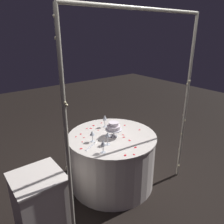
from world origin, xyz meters
name	(u,v)px	position (x,y,z in m)	size (l,w,h in m)	color
ground_plane	(112,181)	(0.00, 0.00, 0.00)	(12.00, 12.00, 0.00)	black
decorative_arch	(140,92)	(0.00, 0.48, 1.43)	(1.79, 0.06, 2.25)	#B7B29E
main_table	(112,159)	(0.00, 0.00, 0.37)	(1.18, 1.18, 0.74)	silver
side_table	(41,205)	(1.10, 0.22, 0.36)	(0.49, 0.49, 0.73)	silver
tiered_cake	(114,127)	(0.00, 0.03, 0.87)	(0.22, 0.22, 0.20)	silver
wine_glass_0	(103,143)	(0.34, 0.28, 0.86)	(0.06, 0.06, 0.16)	silver
wine_glass_1	(108,135)	(0.19, 0.16, 0.87)	(0.07, 0.07, 0.17)	silver
wine_glass_2	(105,118)	(-0.09, -0.28, 0.87)	(0.06, 0.06, 0.18)	silver
wine_glass_3	(92,133)	(0.30, -0.02, 0.85)	(0.07, 0.07, 0.15)	silver
cake_knife	(93,144)	(0.34, 0.06, 0.74)	(0.27, 0.15, 0.01)	silver
rose_petal_0	(130,140)	(-0.09, 0.25, 0.74)	(0.04, 0.03, 0.00)	red
rose_petal_1	(123,135)	(-0.13, 0.08, 0.74)	(0.03, 0.02, 0.00)	red
rose_petal_2	(134,155)	(0.10, 0.53, 0.74)	(0.03, 0.02, 0.00)	red
rose_petal_3	(110,131)	(-0.06, -0.12, 0.74)	(0.03, 0.02, 0.00)	red
rose_petal_4	(124,137)	(-0.09, 0.14, 0.74)	(0.04, 0.02, 0.00)	red
rose_petal_5	(76,137)	(0.40, -0.26, 0.74)	(0.03, 0.02, 0.00)	red
rose_petal_6	(81,134)	(0.31, -0.29, 0.74)	(0.04, 0.02, 0.00)	red
rose_petal_7	(84,138)	(0.33, -0.17, 0.74)	(0.02, 0.02, 0.00)	red
rose_petal_8	(125,125)	(-0.35, -0.14, 0.74)	(0.04, 0.02, 0.00)	red
rose_petal_9	(82,142)	(0.41, -0.08, 0.74)	(0.02, 0.02, 0.00)	red
rose_petal_10	(101,123)	(-0.13, -0.42, 0.74)	(0.03, 0.02, 0.00)	red
rose_petal_11	(135,147)	(-0.03, 0.42, 0.74)	(0.04, 0.03, 0.00)	red
rose_petal_12	(125,155)	(0.19, 0.48, 0.74)	(0.04, 0.03, 0.00)	red
rose_petal_13	(94,125)	(0.02, -0.42, 0.74)	(0.04, 0.03, 0.00)	red
rose_petal_14	(91,128)	(0.10, -0.36, 0.74)	(0.04, 0.03, 0.00)	red
rose_petal_15	(81,149)	(0.50, 0.05, 0.74)	(0.04, 0.03, 0.00)	red
rose_petal_16	(139,130)	(-0.41, 0.10, 0.74)	(0.03, 0.02, 0.00)	red
rose_petal_17	(87,128)	(0.15, -0.39, 0.74)	(0.03, 0.02, 0.00)	red
rose_petal_18	(106,129)	(-0.04, -0.19, 0.74)	(0.02, 0.02, 0.00)	red
rose_petal_19	(98,130)	(0.05, -0.25, 0.74)	(0.03, 0.02, 0.00)	red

